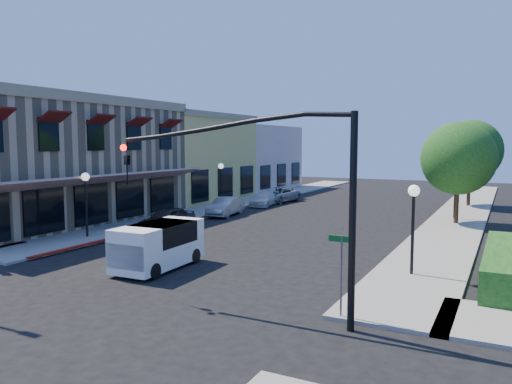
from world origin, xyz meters
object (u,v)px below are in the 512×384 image
at_px(street_tree_b, 470,151).
at_px(parked_car_c, 264,199).
at_px(signal_mast_arm, 280,180).
at_px(white_van, 158,243).
at_px(lamppost_left_far, 221,174).
at_px(lamppost_right_near, 413,207).
at_px(parked_car_a, 167,219).
at_px(parked_car_b, 225,206).
at_px(street_tree_a, 458,158).
at_px(parked_car_d, 278,195).
at_px(lamppost_right_far, 455,179).
at_px(street_name_sign, 342,263).
at_px(lamppost_left_near, 86,188).

xyz_separation_m(street_tree_b, parked_car_c, (-15.00, -7.00, -3.99)).
distance_m(signal_mast_arm, white_van, 8.08).
xyz_separation_m(lamppost_left_far, lamppost_right_near, (17.00, -14.00, 0.00)).
bearing_deg(parked_car_a, lamppost_right_near, -13.00).
height_order(street_tree_b, parked_car_b, street_tree_b).
relative_size(street_tree_a, street_tree_b, 0.92).
bearing_deg(parked_car_a, street_tree_b, 55.35).
bearing_deg(street_tree_b, parked_car_d, -164.49).
relative_size(signal_mast_arm, parked_car_b, 2.01).
distance_m(lamppost_right_far, parked_car_c, 14.89).
height_order(lamppost_left_far, parked_car_a, lamppost_left_far).
xyz_separation_m(signal_mast_arm, parked_car_b, (-12.06, 17.29, -3.43)).
distance_m(lamppost_right_near, parked_car_a, 15.37).
xyz_separation_m(street_tree_b, parked_car_d, (-15.00, -4.16, -3.88)).
bearing_deg(white_van, lamppost_left_far, 113.26).
xyz_separation_m(street_name_sign, parked_car_d, (-13.70, 25.64, -1.04)).
distance_m(street_name_sign, parked_car_b, 21.54).
bearing_deg(street_name_sign, white_van, 164.58).
distance_m(lamppost_left_far, parked_car_c, 4.37).
distance_m(street_tree_b, street_name_sign, 29.96).
distance_m(street_name_sign, lamppost_right_near, 5.98).
relative_size(signal_mast_arm, lamppost_right_far, 2.24).
distance_m(signal_mast_arm, lamppost_left_far, 25.07).
bearing_deg(street_tree_b, street_tree_a, -90.00).
xyz_separation_m(lamppost_left_far, parked_car_b, (2.30, -3.21, -2.08)).
relative_size(lamppost_right_near, white_van, 0.84).
bearing_deg(street_tree_a, street_name_sign, -93.76).
xyz_separation_m(lamppost_right_near, parked_car_a, (-14.70, 4.00, -2.05)).
distance_m(lamppost_left_near, lamppost_right_far, 23.35).
distance_m(street_name_sign, white_van, 8.84).
distance_m(lamppost_left_near, parked_car_a, 5.05).
height_order(parked_car_a, parked_car_d, parked_car_a).
bearing_deg(street_tree_b, lamppost_right_near, -90.72).
xyz_separation_m(signal_mast_arm, parked_car_d, (-12.06, 26.34, -3.43)).
bearing_deg(lamppost_right_far, lamppost_left_far, -173.29).
bearing_deg(signal_mast_arm, parked_car_c, 117.16).
distance_m(lamppost_left_near, parked_car_b, 11.22).
bearing_deg(lamppost_left_near, lamppost_left_far, 90.00).
bearing_deg(parked_car_b, parked_car_c, 82.88).
xyz_separation_m(lamppost_left_far, white_van, (7.50, -17.46, -1.66)).
bearing_deg(lamppost_left_far, street_tree_b, 30.03).
distance_m(signal_mast_arm, street_name_sign, 2.98).
relative_size(lamppost_left_near, lamppost_left_far, 1.00).
distance_m(lamppost_left_near, parked_car_c, 17.29).
bearing_deg(lamppost_left_far, parked_car_c, 52.52).
relative_size(street_tree_a, parked_car_a, 1.61).
bearing_deg(parked_car_d, lamppost_left_near, -88.76).
relative_size(parked_car_a, parked_car_b, 1.01).
height_order(street_tree_a, street_tree_b, street_tree_b).
relative_size(street_tree_a, lamppost_left_near, 1.82).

